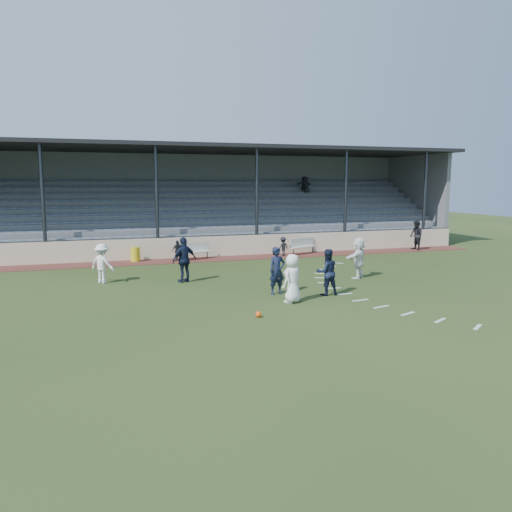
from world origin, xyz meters
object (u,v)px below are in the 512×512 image
Objects in this scene: bench_left at (194,249)px; player_navy_lead at (277,271)px; player_white_lead at (292,278)px; football at (259,314)px; bench_right at (303,245)px; trash_bin at (135,254)px; official at (416,235)px.

player_navy_lead reaches higher than bench_left.
player_navy_lead is (-0.05, 1.47, 0.04)m from player_white_lead.
bench_left is 12.92m from football.
football is at bearing -129.03° from player_navy_lead.
bench_right is at bearing 61.37° from football.
bench_right is at bearing -0.17° from trash_bin.
bench_left is 11.43m from player_white_lead.
football is (-7.16, -13.12, -0.49)m from bench_right.
bench_right is 1.04× the size of official.
trash_bin is 17.80m from official.
bench_left is 1.06× the size of official.
football is 0.10× the size of official.
trash_bin is 0.45× the size of player_white_lead.
bench_left is at bearing 88.53° from football.
player_white_lead reaches higher than bench_right.
player_white_lead reaches higher than football.
player_white_lead is (4.72, -11.57, 0.48)m from trash_bin.
trash_bin is at bearing 105.81° from player_navy_lead.
player_navy_lead is (4.67, -10.10, 0.52)m from trash_bin.
bench_right is at bearing 52.82° from player_navy_lead.
bench_left reaches higher than football.
player_white_lead is at bearing -49.38° from official.
bench_right is 1.11× the size of player_white_lead.
player_white_lead is 0.94× the size of official.
football is at bearing -141.69° from bench_right.
bench_left is at bearing 158.69° from bench_right.
trash_bin is 13.47m from football.
official reaches higher than player_white_lead.
player_navy_lead reaches higher than trash_bin.
football is 2.53m from player_white_lead.
official is (13.11, 9.39, 0.04)m from player_navy_lead.
player_white_lead reaches higher than bench_left.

